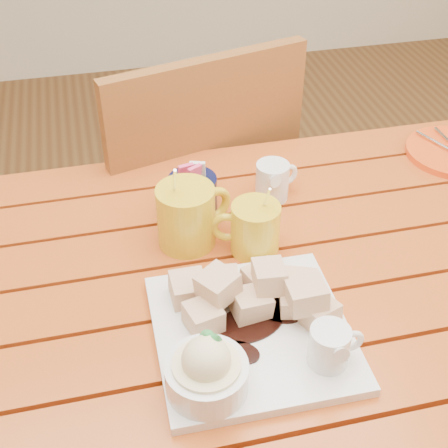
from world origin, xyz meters
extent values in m
cube|color=#AE4A16|center=(0.00, -0.23, 0.73)|extent=(1.20, 0.11, 0.03)
cube|color=#AE4A16|center=(0.00, -0.11, 0.73)|extent=(1.20, 0.11, 0.03)
cube|color=#AE4A16|center=(0.00, 0.00, 0.73)|extent=(1.20, 0.11, 0.03)
cube|color=#AE4A16|center=(0.00, 0.11, 0.73)|extent=(1.20, 0.11, 0.03)
cube|color=#AE4A16|center=(0.00, 0.23, 0.73)|extent=(1.20, 0.11, 0.03)
cube|color=#AE4A16|center=(0.00, 0.34, 0.73)|extent=(1.20, 0.11, 0.03)
cube|color=#AE4A16|center=(0.00, 0.36, 0.68)|extent=(1.12, 0.04, 0.08)
cylinder|color=#AE4A16|center=(0.55, 0.35, 0.36)|extent=(0.06, 0.06, 0.72)
cube|color=white|center=(-0.01, -0.12, 0.76)|extent=(0.28, 0.28, 0.02)
cube|color=#C2743B|center=(0.07, -0.10, 0.79)|extent=(0.06, 0.06, 0.04)
cube|color=#C2743B|center=(0.00, -0.09, 0.79)|extent=(0.06, 0.06, 0.04)
cube|color=#C2743B|center=(0.08, -0.07, 0.79)|extent=(0.06, 0.06, 0.04)
cube|color=#C2743B|center=(0.09, -0.13, 0.79)|extent=(0.06, 0.06, 0.04)
cube|color=#C2743B|center=(0.03, -0.05, 0.79)|extent=(0.06, 0.06, 0.04)
cube|color=#C2743B|center=(-0.07, -0.10, 0.79)|extent=(0.06, 0.06, 0.04)
cube|color=#C2743B|center=(-0.08, -0.04, 0.79)|extent=(0.05, 0.05, 0.04)
cube|color=#C2743B|center=(0.03, -0.07, 0.82)|extent=(0.05, 0.05, 0.04)
cube|color=#C2743B|center=(-0.03, -0.04, 0.79)|extent=(0.06, 0.06, 0.04)
cube|color=#C2743B|center=(-0.05, -0.07, 0.82)|extent=(0.07, 0.07, 0.04)
cube|color=#C2743B|center=(0.07, -0.12, 0.82)|extent=(0.05, 0.05, 0.04)
cylinder|color=white|center=(-0.09, -0.20, 0.79)|extent=(0.11, 0.11, 0.04)
cylinder|color=beige|center=(-0.09, -0.20, 0.80)|extent=(0.09, 0.09, 0.03)
sphere|color=beige|center=(-0.09, -0.20, 0.82)|extent=(0.06, 0.06, 0.06)
cone|color=green|center=(-0.07, -0.19, 0.85)|extent=(0.04, 0.04, 0.03)
cone|color=green|center=(-0.09, -0.19, 0.84)|extent=(0.03, 0.03, 0.03)
cylinder|color=white|center=(0.08, -0.20, 0.80)|extent=(0.06, 0.06, 0.06)
cylinder|color=black|center=(0.08, -0.20, 0.82)|extent=(0.04, 0.04, 0.01)
cone|color=white|center=(0.08, -0.23, 0.82)|extent=(0.02, 0.02, 0.03)
torus|color=white|center=(0.11, -0.20, 0.80)|extent=(0.04, 0.01, 0.04)
cylinder|color=gold|center=(0.05, 0.07, 0.79)|extent=(0.08, 0.08, 0.09)
cylinder|color=black|center=(0.05, 0.07, 0.83)|extent=(0.07, 0.07, 0.01)
torus|color=gold|center=(0.00, 0.08, 0.79)|extent=(0.06, 0.03, 0.06)
cylinder|color=silver|center=(0.06, 0.07, 0.83)|extent=(0.01, 0.06, 0.12)
cylinder|color=gold|center=(-0.06, 0.11, 0.80)|extent=(0.10, 0.10, 0.11)
cylinder|color=black|center=(-0.06, 0.11, 0.85)|extent=(0.08, 0.08, 0.01)
torus|color=gold|center=(-0.01, 0.13, 0.80)|extent=(0.07, 0.04, 0.07)
cylinder|color=silver|center=(-0.07, 0.12, 0.84)|extent=(0.01, 0.07, 0.14)
cylinder|color=white|center=(0.12, 0.20, 0.79)|extent=(0.06, 0.06, 0.07)
cylinder|color=white|center=(0.12, 0.20, 0.82)|extent=(0.05, 0.05, 0.01)
cone|color=white|center=(0.12, 0.17, 0.81)|extent=(0.03, 0.03, 0.03)
torus|color=white|center=(0.16, 0.20, 0.79)|extent=(0.04, 0.02, 0.04)
cylinder|color=black|center=(-0.03, 0.21, 0.78)|extent=(0.09, 0.09, 0.06)
cube|color=#F54276|center=(-0.04, 0.21, 0.83)|extent=(0.03, 0.02, 0.04)
cube|color=white|center=(-0.02, 0.21, 0.83)|extent=(0.03, 0.02, 0.04)
cube|color=#F54276|center=(-0.03, 0.20, 0.83)|extent=(0.03, 0.02, 0.04)
cylinder|color=silver|center=(0.51, 0.27, 0.77)|extent=(0.06, 0.13, 0.01)
cube|color=brown|center=(-0.01, 0.61, 0.46)|extent=(0.54, 0.54, 0.03)
cylinder|color=brown|center=(0.13, 0.84, 0.22)|extent=(0.04, 0.04, 0.44)
cylinder|color=brown|center=(-0.24, 0.75, 0.22)|extent=(0.04, 0.04, 0.44)
cylinder|color=brown|center=(0.23, 0.47, 0.22)|extent=(0.04, 0.04, 0.44)
cylinder|color=brown|center=(-0.14, 0.38, 0.22)|extent=(0.04, 0.04, 0.44)
cube|color=brown|center=(0.04, 0.42, 0.71)|extent=(0.44, 0.14, 0.47)
camera|label=1|loc=(-0.18, -0.70, 1.44)|focal=50.00mm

